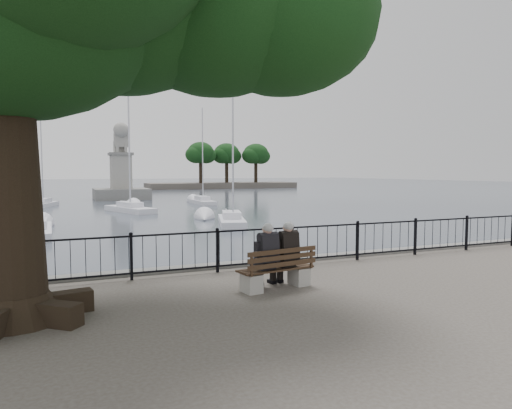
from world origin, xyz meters
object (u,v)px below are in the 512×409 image
person_left (264,259)px  lion_monument (121,180)px  bench (277,274)px  person_right (285,256)px

person_left → lion_monument: size_ratio=0.15×
bench → person_left: bearing=168.2°
person_right → lion_monument: lion_monument is taller
bench → lion_monument: 49.43m
person_right → person_left: bearing=-171.0°
person_right → bench: bearing=-150.6°
person_left → person_right: (0.50, 0.08, 0.00)m
person_left → person_right: bearing=9.0°
bench → person_left: (-0.26, 0.05, 0.33)m
bench → person_right: size_ratio=1.24×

